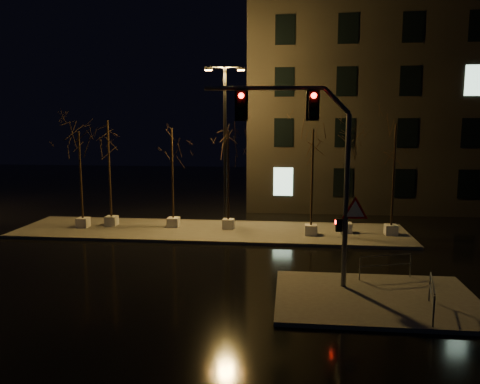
# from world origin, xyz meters

# --- Properties ---
(ground) EXTENTS (90.00, 90.00, 0.00)m
(ground) POSITION_xyz_m (0.00, 0.00, 0.00)
(ground) COLOR black
(ground) RESTS_ON ground
(median) EXTENTS (22.00, 5.00, 0.15)m
(median) POSITION_xyz_m (0.00, 6.00, 0.07)
(median) COLOR #4A4842
(median) RESTS_ON ground
(sidewalk_corner) EXTENTS (7.00, 5.00, 0.15)m
(sidewalk_corner) POSITION_xyz_m (7.50, -3.50, 0.07)
(sidewalk_corner) COLOR #4A4842
(sidewalk_corner) RESTS_ON ground
(building) EXTENTS (25.00, 12.00, 15.00)m
(building) POSITION_xyz_m (14.00, 18.00, 7.50)
(building) COLOR black
(building) RESTS_ON ground
(tree_0) EXTENTS (1.80, 1.80, 5.68)m
(tree_0) POSITION_xyz_m (-7.47, 5.89, 4.46)
(tree_0) COLOR silver
(tree_0) RESTS_ON median
(tree_1) EXTENTS (1.80, 1.80, 6.31)m
(tree_1) POSITION_xyz_m (-6.00, 6.51, 4.94)
(tree_1) COLOR silver
(tree_1) RESTS_ON median
(tree_2) EXTENTS (1.80, 1.80, 5.87)m
(tree_2) POSITION_xyz_m (-2.26, 6.53, 4.60)
(tree_2) COLOR silver
(tree_2) RESTS_ON median
(tree_3) EXTENTS (1.80, 1.80, 5.73)m
(tree_3) POSITION_xyz_m (0.98, 6.45, 4.50)
(tree_3) COLOR silver
(tree_3) RESTS_ON median
(tree_4) EXTENTS (1.80, 1.80, 5.82)m
(tree_4) POSITION_xyz_m (5.62, 5.42, 4.56)
(tree_4) COLOR silver
(tree_4) RESTS_ON median
(tree_5) EXTENTS (1.80, 1.80, 6.37)m
(tree_5) POSITION_xyz_m (7.55, 6.12, 4.98)
(tree_5) COLOR silver
(tree_5) RESTS_ON median
(tree_6) EXTENTS (1.80, 1.80, 6.13)m
(tree_6) POSITION_xyz_m (9.93, 5.86, 4.80)
(tree_6) COLOR silver
(tree_6) RESTS_ON median
(traffic_signal_mast) EXTENTS (5.98, 0.56, 7.30)m
(traffic_signal_mast) POSITION_xyz_m (5.29, -2.64, 4.95)
(traffic_signal_mast) COLOR #56585E
(traffic_signal_mast) RESTS_ON sidewalk_corner
(streetlight_main) EXTENTS (2.28, 0.53, 9.11)m
(streetlight_main) POSITION_xyz_m (0.74, 6.87, 5.41)
(streetlight_main) COLOR black
(streetlight_main) RESTS_ON median
(guard_rail_a) EXTENTS (2.10, 0.70, 0.95)m
(guard_rail_a) POSITION_xyz_m (8.19, -1.50, 0.77)
(guard_rail_a) COLOR #56585E
(guard_rail_a) RESTS_ON sidewalk_corner
(guard_rail_b) EXTENTS (0.53, 2.14, 1.04)m
(guard_rail_b) POSITION_xyz_m (8.98, -4.78, 0.82)
(guard_rail_b) COLOR #56585E
(guard_rail_b) RESTS_ON sidewalk_corner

